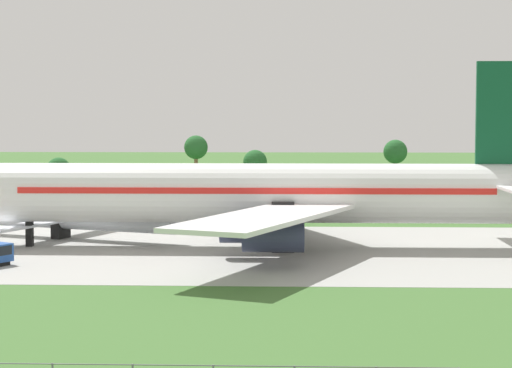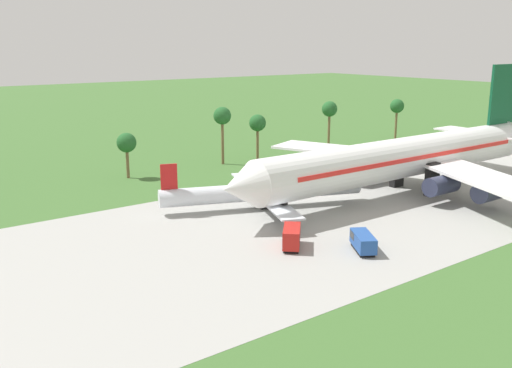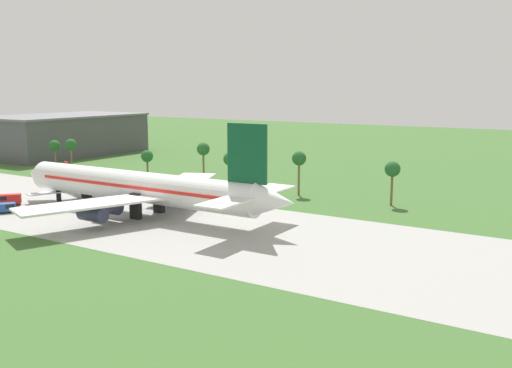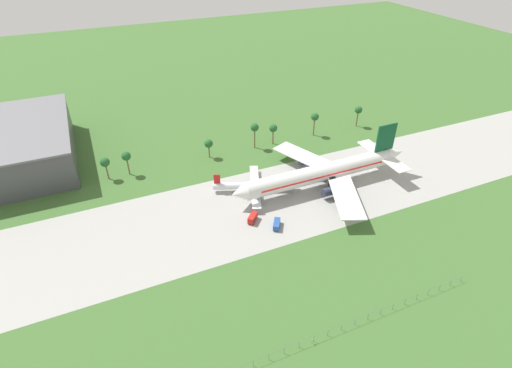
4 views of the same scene
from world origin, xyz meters
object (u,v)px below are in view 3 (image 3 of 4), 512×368
(baggage_tug, at_px, (4,208))
(fuel_truck, at_px, (9,199))
(regional_aircraft, at_px, (86,188))
(terminal_building, at_px, (63,135))
(jet_airliner, at_px, (143,187))

(baggage_tug, xyz_separation_m, fuel_truck, (-6.31, 5.70, 0.22))
(regional_aircraft, relative_size, terminal_building, 0.49)
(baggage_tug, bearing_deg, terminal_building, 133.83)
(regional_aircraft, height_order, fuel_truck, regional_aircraft)
(baggage_tug, xyz_separation_m, terminal_building, (-76.31, 79.49, 6.76))
(jet_airliner, height_order, fuel_truck, jet_airliner)
(jet_airliner, relative_size, regional_aircraft, 2.46)
(terminal_building, bearing_deg, baggage_tug, -46.17)
(regional_aircraft, distance_m, terminal_building, 97.04)
(baggage_tug, distance_m, terminal_building, 110.40)
(jet_airliner, distance_m, terminal_building, 121.97)
(baggage_tug, bearing_deg, regional_aircraft, 86.03)
(regional_aircraft, distance_m, baggage_tug, 21.88)
(regional_aircraft, height_order, baggage_tug, regional_aircraft)
(regional_aircraft, bearing_deg, jet_airliner, -15.49)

